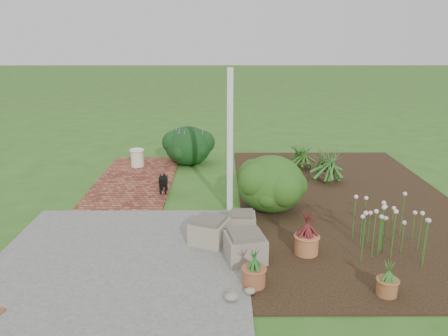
{
  "coord_description": "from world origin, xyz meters",
  "views": [
    {
      "loc": [
        0.16,
        -7.16,
        3.0
      ],
      "look_at": [
        0.2,
        0.4,
        0.7
      ],
      "focal_mm": 35.0,
      "sensor_mm": 36.0,
      "label": 1
    }
  ],
  "objects_px": {
    "cream_ceramic_urn": "(137,158)",
    "evergreen_shrub": "(271,182)",
    "black_dog": "(163,181)",
    "stone_trough_near": "(245,248)"
  },
  "relations": [
    {
      "from": "black_dog",
      "to": "cream_ceramic_urn",
      "type": "height_order",
      "value": "black_dog"
    },
    {
      "from": "stone_trough_near",
      "to": "black_dog",
      "type": "height_order",
      "value": "black_dog"
    },
    {
      "from": "cream_ceramic_urn",
      "to": "black_dog",
      "type": "bearing_deg",
      "value": -65.27
    },
    {
      "from": "evergreen_shrub",
      "to": "black_dog",
      "type": "bearing_deg",
      "value": 158.22
    },
    {
      "from": "stone_trough_near",
      "to": "evergreen_shrub",
      "type": "distance_m",
      "value": 1.95
    },
    {
      "from": "cream_ceramic_urn",
      "to": "evergreen_shrub",
      "type": "bearing_deg",
      "value": -42.71
    },
    {
      "from": "cream_ceramic_urn",
      "to": "evergreen_shrub",
      "type": "xyz_separation_m",
      "value": [
        2.86,
        -2.64,
        0.29
      ]
    },
    {
      "from": "stone_trough_near",
      "to": "cream_ceramic_urn",
      "type": "bearing_deg",
      "value": 117.27
    },
    {
      "from": "evergreen_shrub",
      "to": "stone_trough_near",
      "type": "bearing_deg",
      "value": -106.62
    },
    {
      "from": "stone_trough_near",
      "to": "evergreen_shrub",
      "type": "xyz_separation_m",
      "value": [
        0.55,
        1.84,
        0.32
      ]
    }
  ]
}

